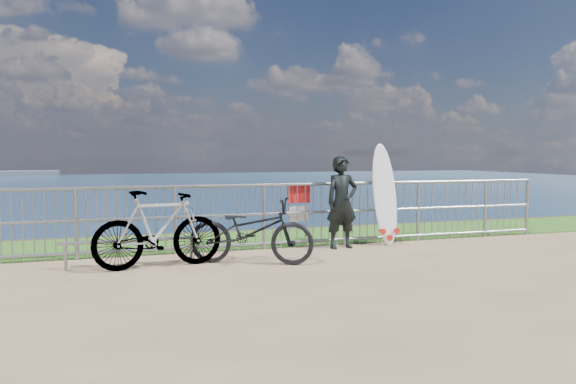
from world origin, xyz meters
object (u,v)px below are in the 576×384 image
object	(u,v)px
surfer	(342,202)
surfboard	(385,198)
bicycle_near	(251,231)
bicycle_far	(158,229)

from	to	relation	value
surfer	surfboard	bearing A→B (deg)	6.29
surfer	surfboard	distance (m)	0.93
surfer	bicycle_near	world-z (taller)	surfer
surfboard	bicycle_near	bearing A→B (deg)	-160.17
surfboard	bicycle_far	world-z (taller)	surfboard
bicycle_far	bicycle_near	bearing A→B (deg)	-103.13
surfer	surfboard	world-z (taller)	surfboard
bicycle_near	surfboard	bearing A→B (deg)	-43.86
bicycle_near	bicycle_far	xyz separation A→B (m)	(-1.33, 0.13, 0.07)
bicycle_far	surfboard	bearing A→B (deg)	-85.78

